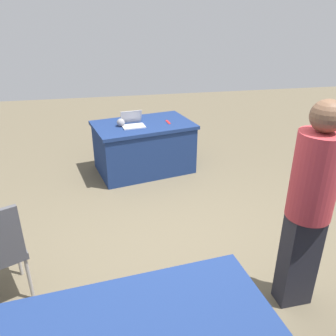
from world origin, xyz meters
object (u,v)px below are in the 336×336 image
Objects in this scene: yarn_ball at (121,122)px; scissors_red at (168,122)px; laptop_silver at (133,123)px; table_foreground at (144,147)px; person_attendee_standing at (310,201)px.

yarn_ball is 0.64× the size of scissors_red.
yarn_ball is at bearing -13.24° from laptop_silver.
person_attendee_standing is at bearing 107.52° from table_foreground.
yarn_ball reaches higher than table_foreground.
person_attendee_standing is 2.92m from scissors_red.
table_foreground is 8.86× the size of scissors_red.
person_attendee_standing is 9.83× the size of scissors_red.
laptop_silver is (0.16, 0.09, 0.41)m from table_foreground.
person_attendee_standing is 5.02× the size of laptop_silver.
person_attendee_standing is at bearing 6.28° from scissors_red.
person_attendee_standing is at bearing 113.79° from yarn_ball.
scissors_red is (0.53, -2.87, -0.23)m from person_attendee_standing.
yarn_ball is at bearing 11.96° from table_foreground.
table_foreground is 13.88× the size of yarn_ball.
scissors_red is (-0.54, -0.07, -0.04)m from laptop_silver.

